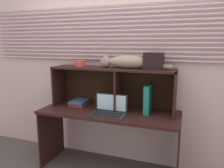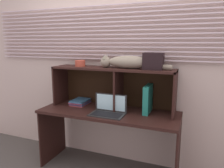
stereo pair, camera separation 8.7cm
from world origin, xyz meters
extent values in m
cube|color=beige|center=(0.00, 0.55, 1.25)|extent=(4.40, 0.04, 2.50)
cube|color=silver|center=(0.00, 0.50, 1.26)|extent=(3.48, 0.02, 0.01)
cube|color=silver|center=(0.00, 0.50, 1.31)|extent=(3.48, 0.02, 0.01)
cube|color=silver|center=(0.00, 0.50, 1.36)|extent=(3.48, 0.02, 0.01)
cube|color=silver|center=(0.00, 0.50, 1.40)|extent=(3.48, 0.02, 0.01)
cube|color=silver|center=(0.00, 0.50, 1.45)|extent=(3.48, 0.02, 0.01)
cube|color=silver|center=(0.00, 0.50, 1.50)|extent=(3.48, 0.02, 0.01)
cube|color=silver|center=(0.00, 0.50, 1.54)|extent=(3.48, 0.02, 0.01)
cube|color=silver|center=(0.00, 0.50, 1.59)|extent=(3.48, 0.02, 0.01)
cube|color=silver|center=(0.00, 0.50, 1.64)|extent=(3.48, 0.02, 0.01)
cube|color=silver|center=(0.00, 0.50, 1.69)|extent=(3.48, 0.02, 0.01)
cube|color=silver|center=(0.00, 0.50, 1.73)|extent=(3.48, 0.02, 0.01)
cube|color=silver|center=(0.00, 0.50, 1.78)|extent=(3.48, 0.02, 0.01)
cube|color=silver|center=(0.00, 0.50, 1.83)|extent=(3.48, 0.02, 0.01)
cube|color=silver|center=(0.00, 0.50, 1.87)|extent=(3.48, 0.02, 0.01)
cube|color=black|center=(0.00, 0.23, 0.69)|extent=(1.54, 0.56, 0.03)
cube|color=black|center=(-0.76, 0.23, 0.34)|extent=(0.02, 0.51, 0.68)
cube|color=black|center=(0.76, 0.23, 0.34)|extent=(0.02, 0.51, 0.68)
cube|color=black|center=(0.00, 0.34, 1.17)|extent=(1.40, 0.31, 0.02)
cube|color=black|center=(-0.69, 0.34, 0.94)|extent=(0.02, 0.31, 0.47)
cube|color=black|center=(0.69, 0.34, 0.94)|extent=(0.02, 0.31, 0.47)
cube|color=black|center=(0.08, 0.34, 0.93)|extent=(0.02, 0.30, 0.45)
cube|color=black|center=(0.00, 0.50, 0.94)|extent=(1.40, 0.01, 0.47)
ellipsoid|color=gray|center=(0.20, 0.34, 1.25)|extent=(0.47, 0.16, 0.14)
sphere|color=gray|center=(-0.08, 0.34, 1.24)|extent=(0.12, 0.12, 0.12)
cone|color=gray|center=(-0.08, 0.31, 1.30)|extent=(0.05, 0.05, 0.05)
cone|color=gray|center=(-0.08, 0.37, 1.30)|extent=(0.05, 0.05, 0.05)
cylinder|color=gray|center=(0.52, 0.34, 1.21)|extent=(0.25, 0.06, 0.06)
cube|color=#242424|center=(0.04, 0.10, 0.71)|extent=(0.36, 0.22, 0.01)
cube|color=#242424|center=(0.04, 0.21, 0.81)|extent=(0.36, 0.01, 0.19)
cube|color=#B2E0EA|center=(0.04, 0.21, 0.81)|extent=(0.32, 0.00, 0.17)
cube|color=black|center=(0.04, 0.09, 0.72)|extent=(0.31, 0.16, 0.00)
cube|color=#1E7767|center=(0.41, 0.34, 0.86)|extent=(0.06, 0.26, 0.30)
cube|color=brown|center=(-0.42, 0.35, 0.72)|extent=(0.18, 0.24, 0.01)
cube|color=#324A7C|center=(-0.42, 0.35, 0.73)|extent=(0.18, 0.24, 0.01)
cube|color=maroon|center=(-0.42, 0.34, 0.74)|extent=(0.18, 0.24, 0.01)
cube|color=#315879|center=(-0.42, 0.35, 0.76)|extent=(0.18, 0.24, 0.02)
cylinder|color=#BF4935|center=(-0.40, 0.34, 1.21)|extent=(0.12, 0.12, 0.07)
cube|color=black|center=(0.46, 0.34, 1.26)|extent=(0.20, 0.16, 0.17)
camera|label=1|loc=(0.78, -1.89, 1.44)|focal=34.26mm
camera|label=2|loc=(0.86, -1.86, 1.44)|focal=34.26mm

